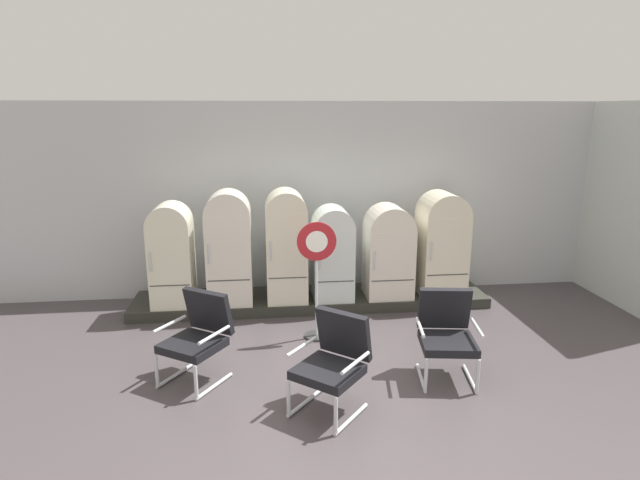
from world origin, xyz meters
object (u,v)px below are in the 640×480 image
object	(u,v)px
refrigerator_0	(171,251)
refrigerator_4	(388,249)
refrigerator_1	(229,244)
armchair_center	(333,359)
armchair_right	(446,331)
armchair_left	(198,333)
refrigerator_5	(442,240)
sign_stand	(317,279)
refrigerator_3	(333,250)
refrigerator_2	(286,242)

from	to	relation	value
refrigerator_0	refrigerator_4	size ratio (longest dim) A/B	1.07
refrigerator_1	armchair_center	size ratio (longest dim) A/B	1.67
armchair_right	armchair_center	distance (m)	1.42
refrigerator_4	armchair_right	world-z (taller)	refrigerator_4
refrigerator_0	armchair_left	xyz separation A→B (m)	(0.57, -1.98, -0.40)
armchair_left	refrigerator_5	bearing A→B (deg)	30.51
refrigerator_1	armchair_left	xyz separation A→B (m)	(-0.24, -1.97, -0.49)
armchair_left	sign_stand	size ratio (longest dim) A/B	0.63
refrigerator_1	armchair_center	bearing A→B (deg)	-67.20
refrigerator_1	refrigerator_4	distance (m)	2.35
refrigerator_5	refrigerator_3	bearing A→B (deg)	-178.73
sign_stand	refrigerator_5	bearing A→B (deg)	28.60
refrigerator_2	refrigerator_4	world-z (taller)	refrigerator_2
armchair_left	armchair_right	size ratio (longest dim) A/B	1.00
refrigerator_0	refrigerator_1	bearing A→B (deg)	-0.57
armchair_left	armchair_right	distance (m)	2.72
refrigerator_1	refrigerator_2	size ratio (longest dim) A/B	1.00
refrigerator_2	refrigerator_3	size ratio (longest dim) A/B	1.18
refrigerator_0	armchair_center	xyz separation A→B (m)	(1.96, -2.73, -0.40)
refrigerator_0	refrigerator_5	world-z (taller)	refrigerator_5
refrigerator_1	refrigerator_2	distance (m)	0.82
refrigerator_0	armchair_left	distance (m)	2.10
refrigerator_0	refrigerator_3	world-z (taller)	refrigerator_0
sign_stand	refrigerator_1	bearing A→B (deg)	137.40
armchair_left	armchair_right	world-z (taller)	same
refrigerator_3	armchair_left	xyz separation A→B (m)	(-1.74, -1.97, -0.35)
refrigerator_0	armchair_center	size ratio (longest dim) A/B	1.50
refrigerator_2	refrigerator_3	world-z (taller)	refrigerator_2
sign_stand	refrigerator_4	bearing A→B (deg)	42.08
sign_stand	refrigerator_3	bearing A→B (deg)	71.76
refrigerator_4	armchair_left	xyz separation A→B (m)	(-2.58, -1.99, -0.34)
refrigerator_1	armchair_right	bearing A→B (deg)	-41.92
refrigerator_0	refrigerator_2	bearing A→B (deg)	0.77
refrigerator_4	armchair_left	distance (m)	3.28
refrigerator_4	refrigerator_5	distance (m)	0.83
refrigerator_2	armchair_center	world-z (taller)	refrigerator_2
refrigerator_1	armchair_left	bearing A→B (deg)	-96.88
armchair_center	refrigerator_3	bearing A→B (deg)	82.48
refrigerator_2	refrigerator_4	bearing A→B (deg)	-0.55
refrigerator_4	armchair_left	world-z (taller)	refrigerator_4
refrigerator_1	armchair_center	distance (m)	2.99
refrigerator_1	sign_stand	size ratio (longest dim) A/B	1.06
refrigerator_1	armchair_center	xyz separation A→B (m)	(1.14, -2.72, -0.49)
refrigerator_3	refrigerator_5	bearing A→B (deg)	1.27
refrigerator_0	refrigerator_3	distance (m)	2.32
armchair_center	refrigerator_4	bearing A→B (deg)	66.30
refrigerator_5	armchair_center	distance (m)	3.45
sign_stand	refrigerator_2	bearing A→B (deg)	106.88
refrigerator_0	sign_stand	xyz separation A→B (m)	(1.97, -1.07, -0.14)
armchair_left	armchair_center	distance (m)	1.57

